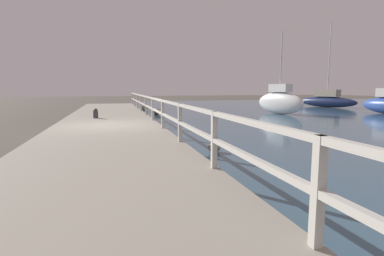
{
  "coord_description": "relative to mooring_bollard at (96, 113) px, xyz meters",
  "views": [
    {
      "loc": [
        0.23,
        -12.59,
        1.83
      ],
      "look_at": [
        2.89,
        -2.59,
        0.45
      ],
      "focal_mm": 28.0,
      "sensor_mm": 36.0,
      "label": 1
    }
  ],
  "objects": [
    {
      "name": "ground_plane",
      "position": [
        0.61,
        -3.19,
        -0.57
      ],
      "size": [
        120.0,
        120.0,
        0.0
      ],
      "primitive_type": "plane",
      "color": "#4C473D"
    },
    {
      "name": "dock_walkway",
      "position": [
        0.61,
        -3.19,
        -0.41
      ],
      "size": [
        4.3,
        36.0,
        0.33
      ],
      "color": "gray",
      "rests_on": "ground"
    },
    {
      "name": "railing",
      "position": [
        2.66,
        -3.19,
        0.49
      ],
      "size": [
        0.1,
        32.5,
        1.07
      ],
      "color": "beige",
      "rests_on": "dock_walkway"
    },
    {
      "name": "boulder_downstream",
      "position": [
        3.41,
        9.35,
        -0.36
      ],
      "size": [
        0.56,
        0.5,
        0.42
      ],
      "color": "gray",
      "rests_on": "ground"
    },
    {
      "name": "boulder_water_edge",
      "position": [
        3.8,
        5.06,
        -0.36
      ],
      "size": [
        0.55,
        0.5,
        0.41
      ],
      "color": "slate",
      "rests_on": "ground"
    },
    {
      "name": "boulder_mid_strip",
      "position": [
        3.62,
        -7.8,
        -0.43
      ],
      "size": [
        0.37,
        0.33,
        0.28
      ],
      "color": "gray",
      "rests_on": "ground"
    },
    {
      "name": "mooring_bollard",
      "position": [
        0.0,
        0.0,
        0.0
      ],
      "size": [
        0.24,
        0.24,
        0.49
      ],
      "color": "#333338",
      "rests_on": "dock_walkway"
    },
    {
      "name": "sailboat_white",
      "position": [
        12.36,
        3.23,
        0.32
      ],
      "size": [
        1.8,
        4.45,
        5.75
      ],
      "rotation": [
        0.0,
        0.0,
        0.2
      ],
      "color": "white",
      "rests_on": "water_surface"
    },
    {
      "name": "sailboat_navy",
      "position": [
        20.89,
        8.87,
        0.1
      ],
      "size": [
        2.92,
        6.05,
        7.95
      ],
      "rotation": [
        0.0,
        0.0,
        0.3
      ],
      "color": "#192347",
      "rests_on": "water_surface"
    }
  ]
}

